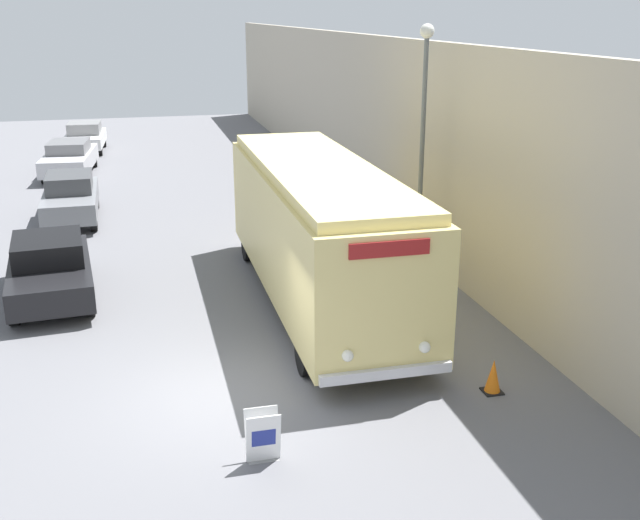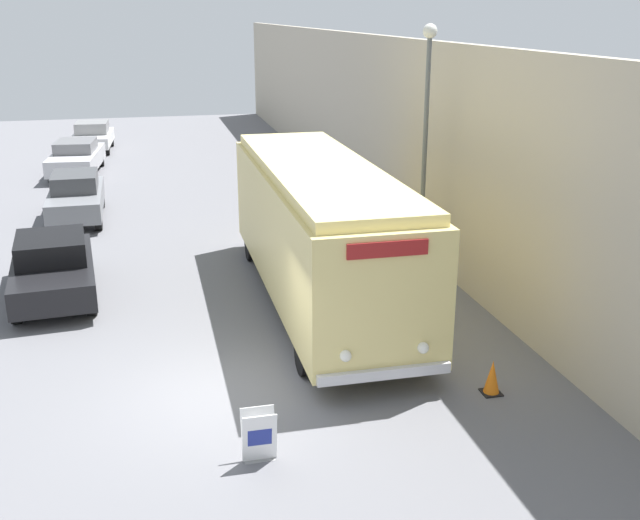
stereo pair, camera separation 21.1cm
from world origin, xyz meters
name	(u,v)px [view 1 (the left image)]	position (x,y,z in m)	size (l,w,h in m)	color
ground_plane	(222,397)	(0.00, 0.00, 0.00)	(80.00, 80.00, 0.00)	slate
building_wall_right	(395,137)	(6.85, 10.00, 3.05)	(0.30, 60.00, 6.10)	#B2A893
vintage_bus	(319,228)	(2.92, 4.23, 1.92)	(2.67, 10.32, 3.44)	black
sign_board	(263,437)	(0.39, -2.24, 0.42)	(0.55, 0.33, 0.88)	gray
streetlamp	(423,119)	(5.97, 5.44, 4.25)	(0.36, 0.36, 6.57)	#595E60
parked_car_near	(50,269)	(-3.50, 6.12, 0.77)	(2.29, 4.54, 1.56)	black
parked_car_mid	(71,197)	(-3.47, 13.69, 0.81)	(1.79, 4.51, 1.60)	black
parked_car_far	(69,158)	(-4.01, 21.56, 0.75)	(2.29, 4.90, 1.47)	black
parked_car_distant	(85,137)	(-3.61, 27.38, 0.76)	(2.03, 4.09, 1.47)	black
traffic_cone	(493,376)	(4.99, -1.06, 0.33)	(0.36, 0.36, 0.67)	black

